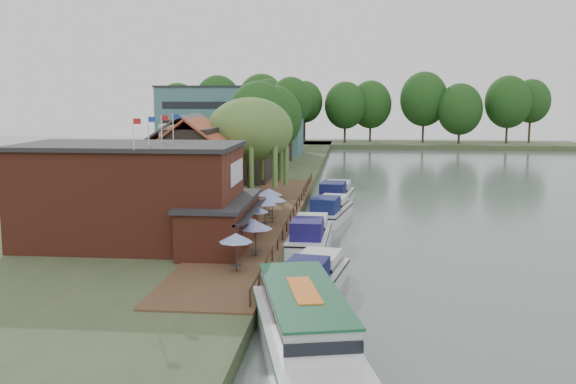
{
  "coord_description": "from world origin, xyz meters",
  "views": [
    {
      "loc": [
        -0.32,
        -44.62,
        11.62
      ],
      "look_at": [
        -6.0,
        12.0,
        3.0
      ],
      "focal_mm": 40.0,
      "sensor_mm": 36.0,
      "label": 1
    }
  ],
  "objects_px": {
    "hotel_block": "(232,120)",
    "willow": "(250,149)",
    "cruiser_3": "(335,192)",
    "swan": "(325,315)",
    "umbrella_3": "(254,220)",
    "cottage_a": "(195,164)",
    "cruiser_2": "(330,207)",
    "pub": "(157,195)",
    "tour_boat": "(306,326)",
    "umbrella_1": "(256,238)",
    "cottage_b": "(190,154)",
    "umbrella_0": "(236,252)",
    "cruiser_0": "(314,273)",
    "cruiser_1": "(309,231)",
    "umbrella_4": "(265,213)",
    "umbrella_2": "(243,230)",
    "cottage_c": "(240,147)",
    "umbrella_6": "(269,202)",
    "umbrella_5": "(272,208)"
  },
  "relations": [
    {
      "from": "umbrella_4",
      "to": "tour_boat",
      "type": "height_order",
      "value": "umbrella_4"
    },
    {
      "from": "cruiser_0",
      "to": "cruiser_1",
      "type": "bearing_deg",
      "value": 104.78
    },
    {
      "from": "hotel_block",
      "to": "willow",
      "type": "distance_m",
      "value": 52.29
    },
    {
      "from": "umbrella_3",
      "to": "cottage_c",
      "type": "bearing_deg",
      "value": 101.81
    },
    {
      "from": "pub",
      "to": "cruiser_0",
      "type": "xyz_separation_m",
      "value": [
        11.52,
        -6.78,
        -3.45
      ]
    },
    {
      "from": "willow",
      "to": "umbrella_4",
      "type": "distance_m",
      "value": 14.4
    },
    {
      "from": "umbrella_1",
      "to": "swan",
      "type": "xyz_separation_m",
      "value": [
        4.96,
        -8.6,
        -2.07
      ]
    },
    {
      "from": "cottage_b",
      "to": "swan",
      "type": "bearing_deg",
      "value": -65.74
    },
    {
      "from": "cruiser_0",
      "to": "tour_boat",
      "type": "bearing_deg",
      "value": -78.83
    },
    {
      "from": "umbrella_3",
      "to": "tour_boat",
      "type": "relative_size",
      "value": 0.17
    },
    {
      "from": "cruiser_3",
      "to": "swan",
      "type": "height_order",
      "value": "cruiser_3"
    },
    {
      "from": "umbrella_5",
      "to": "cruiser_0",
      "type": "distance_m",
      "value": 15.97
    },
    {
      "from": "willow",
      "to": "swan",
      "type": "relative_size",
      "value": 23.69
    },
    {
      "from": "hotel_block",
      "to": "tour_boat",
      "type": "height_order",
      "value": "hotel_block"
    },
    {
      "from": "cottage_b",
      "to": "umbrella_5",
      "type": "distance_m",
      "value": 20.1
    },
    {
      "from": "cruiser_3",
      "to": "swan",
      "type": "xyz_separation_m",
      "value": [
        0.44,
        -35.7,
        -1.12
      ]
    },
    {
      "from": "umbrella_4",
      "to": "cottage_a",
      "type": "bearing_deg",
      "value": 132.69
    },
    {
      "from": "cottage_b",
      "to": "cruiser_3",
      "type": "distance_m",
      "value": 16.46
    },
    {
      "from": "pub",
      "to": "tour_boat",
      "type": "height_order",
      "value": "pub"
    },
    {
      "from": "cottage_a",
      "to": "cruiser_2",
      "type": "xyz_separation_m",
      "value": [
        12.68,
        0.43,
        -4.01
      ]
    },
    {
      "from": "umbrella_6",
      "to": "cruiser_2",
      "type": "xyz_separation_m",
      "value": [
        5.22,
        3.77,
        -1.05
      ]
    },
    {
      "from": "swan",
      "to": "cottage_c",
      "type": "bearing_deg",
      "value": 105.29
    },
    {
      "from": "umbrella_0",
      "to": "cruiser_0",
      "type": "height_order",
      "value": "umbrella_0"
    },
    {
      "from": "umbrella_2",
      "to": "cottage_c",
      "type": "bearing_deg",
      "value": 100.22
    },
    {
      "from": "umbrella_4",
      "to": "pub",
      "type": "bearing_deg",
      "value": -136.07
    },
    {
      "from": "umbrella_4",
      "to": "cruiser_0",
      "type": "distance_m",
      "value": 14.18
    },
    {
      "from": "umbrella_2",
      "to": "tour_boat",
      "type": "xyz_separation_m",
      "value": [
        5.57,
        -16.14,
        -0.79
      ]
    },
    {
      "from": "umbrella_0",
      "to": "umbrella_1",
      "type": "relative_size",
      "value": 1.0
    },
    {
      "from": "umbrella_0",
      "to": "umbrella_4",
      "type": "height_order",
      "value": "same"
    },
    {
      "from": "umbrella_3",
      "to": "cruiser_2",
      "type": "relative_size",
      "value": 0.23
    },
    {
      "from": "cruiser_2",
      "to": "cottage_b",
      "type": "bearing_deg",
      "value": 158.5
    },
    {
      "from": "umbrella_1",
      "to": "cruiser_0",
      "type": "bearing_deg",
      "value": -44.37
    },
    {
      "from": "umbrella_4",
      "to": "umbrella_5",
      "type": "height_order",
      "value": "same"
    },
    {
      "from": "pub",
      "to": "hotel_block",
      "type": "bearing_deg",
      "value": 96.43
    },
    {
      "from": "cottage_a",
      "to": "cruiser_2",
      "type": "height_order",
      "value": "cottage_a"
    },
    {
      "from": "cottage_c",
      "to": "umbrella_4",
      "type": "bearing_deg",
      "value": -76.09
    },
    {
      "from": "umbrella_1",
      "to": "cruiser_2",
      "type": "xyz_separation_m",
      "value": [
        4.22,
        18.24,
        -1.05
      ]
    },
    {
      "from": "umbrella_0",
      "to": "cruiser_1",
      "type": "distance_m",
      "value": 12.03
    },
    {
      "from": "cottage_b",
      "to": "willow",
      "type": "distance_m",
      "value": 9.07
    },
    {
      "from": "willow",
      "to": "umbrella_3",
      "type": "xyz_separation_m",
      "value": [
        2.94,
        -16.8,
        -3.93
      ]
    },
    {
      "from": "cottage_c",
      "to": "cruiser_3",
      "type": "xyz_separation_m",
      "value": [
        11.97,
        -9.7,
        -3.91
      ]
    },
    {
      "from": "swan",
      "to": "cruiser_3",
      "type": "bearing_deg",
      "value": 90.7
    },
    {
      "from": "cottage_b",
      "to": "umbrella_3",
      "type": "bearing_deg",
      "value": -64.41
    },
    {
      "from": "hotel_block",
      "to": "umbrella_0",
      "type": "bearing_deg",
      "value": -79.18
    },
    {
      "from": "umbrella_4",
      "to": "swan",
      "type": "relative_size",
      "value": 5.4
    },
    {
      "from": "umbrella_4",
      "to": "cruiser_0",
      "type": "bearing_deg",
      "value": -70.5
    },
    {
      "from": "pub",
      "to": "willow",
      "type": "distance_m",
      "value": 20.36
    },
    {
      "from": "umbrella_3",
      "to": "umbrella_5",
      "type": "xyz_separation_m",
      "value": [
        0.69,
        5.34,
        0.0
      ]
    },
    {
      "from": "pub",
      "to": "tour_boat",
      "type": "xyz_separation_m",
      "value": [
        11.77,
        -16.53,
        -3.15
      ]
    },
    {
      "from": "willow",
      "to": "cruiser_2",
      "type": "height_order",
      "value": "willow"
    }
  ]
}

